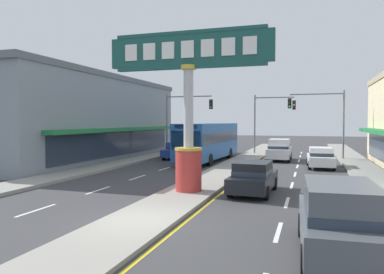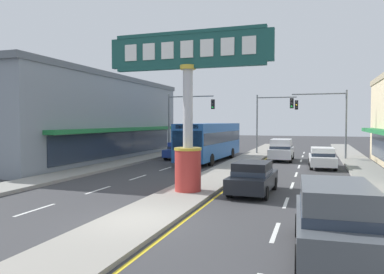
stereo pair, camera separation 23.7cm
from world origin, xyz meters
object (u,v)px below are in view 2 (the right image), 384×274
Objects in this scene: sedan_near_right_lane at (322,158)px; traffic_light_median_far at (272,114)px; suv_far_left_oncoming at (336,219)px; traffic_light_left_side at (185,113)px; sedan_near_left_lane at (179,150)px; storefront_left at (84,118)px; bus_mid_left_lane at (210,140)px; suv_kerb_right at (281,150)px; district_sign at (188,106)px; traffic_light_right_side at (325,112)px; sedan_far_right_lane at (253,177)px.

traffic_light_median_far is at bearing 115.62° from sedan_near_right_lane.
traffic_light_left_side is at bearing 117.25° from suv_far_left_oncoming.
traffic_light_median_far is at bearing 41.43° from sedan_near_left_lane.
traffic_light_median_far is at bearing 99.43° from suv_far_left_oncoming.
storefront_left is 5.62× the size of sedan_near_left_lane.
bus_mid_left_lane is 2.45× the size of suv_kerb_right.
traffic_light_right_side is at bearing 70.62° from district_sign.
traffic_light_median_far is 29.45m from suv_far_left_oncoming.
sedan_far_right_lane is 8.34m from suv_far_left_oncoming.
traffic_light_left_side is 1.00× the size of traffic_light_median_far.
sedan_near_right_lane is (20.71, -0.43, -2.96)m from storefront_left.
suv_far_left_oncoming is 1.02× the size of suv_kerb_right.
sedan_near_right_lane is at bearing 73.59° from sedan_far_right_lane.
traffic_light_median_far is at bearing 86.31° from district_sign.
traffic_light_left_side is 1.41× the size of sedan_near_left_lane.
traffic_light_median_far is at bearing 94.01° from sedan_far_right_lane.
storefront_left reaches higher than sedan_far_right_lane.
storefront_left reaches higher than sedan_near_left_lane.
traffic_light_median_far is 1.35× the size of suv_kerb_right.
district_sign is 19.24m from storefront_left.
bus_mid_left_lane is 2.41× the size of suv_far_left_oncoming.
traffic_light_median_far reaches higher than sedan_near_left_lane.
suv_kerb_right is at bearing 127.35° from sedan_near_right_lane.
traffic_light_median_far is at bearing 60.77° from bus_mid_left_lane.
traffic_light_left_side is 1.32× the size of suv_far_left_oncoming.
sedan_far_right_lane is 0.39× the size of bus_mid_left_lane.
storefront_left is 20.92m from sedan_near_right_lane.
traffic_light_left_side is at bearing -178.15° from traffic_light_right_side.
suv_kerb_right is (-3.30, 23.20, 0.00)m from suv_far_left_oncoming.
storefront_left is 18.05m from suv_kerb_right.
district_sign reaches higher than traffic_light_left_side.
traffic_light_median_far is 1.42× the size of sedan_near_right_lane.
traffic_light_median_far reaches higher than sedan_far_right_lane.
sedan_far_right_lane is (2.92, 1.01, -3.39)m from district_sign.
suv_kerb_right is (2.92, 16.56, -3.19)m from district_sign.
traffic_light_left_side is at bearing 96.15° from sedan_near_left_lane.
district_sign is at bearing -160.89° from sedan_far_right_lane.
traffic_light_right_side is 25.36m from suv_far_left_oncoming.
traffic_light_left_side reaches higher than sedan_near_left_lane.
traffic_light_right_side reaches higher than bus_mid_left_lane.
district_sign is 17.02m from sedan_near_left_lane.
traffic_light_right_side is (13.02, 0.42, 0.00)m from traffic_light_left_side.
traffic_light_median_far reaches higher than suv_kerb_right.
sedan_near_right_lane is (6.23, 12.24, -3.39)m from district_sign.
sedan_near_left_lane is 9.22m from suv_kerb_right.
traffic_light_left_side is 8.96m from traffic_light_median_far.
traffic_light_median_far is 11.60m from sedan_near_right_lane.
traffic_light_median_far is (15.92, 9.56, 0.44)m from storefront_left.
traffic_light_left_side is 28.01m from suv_far_left_oncoming.
traffic_light_right_side is 7.17m from sedan_near_right_lane.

